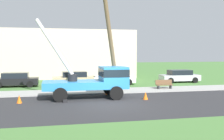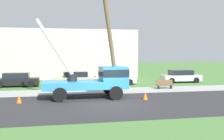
# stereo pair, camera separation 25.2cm
# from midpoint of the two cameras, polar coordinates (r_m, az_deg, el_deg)

# --- Properties ---
(ground_plane) EXTENTS (120.00, 120.00, 0.00)m
(ground_plane) POSITION_cam_midpoint_polar(r_m,az_deg,el_deg) (29.66, -4.68, -2.92)
(ground_plane) COLOR #477538
(road_asphalt) EXTENTS (80.00, 8.86, 0.01)m
(road_asphalt) POSITION_cam_midpoint_polar(r_m,az_deg,el_deg) (17.93, -0.01, -7.28)
(road_asphalt) COLOR #2B2B2D
(road_asphalt) RESTS_ON ground
(sidewalk_strip) EXTENTS (80.00, 2.97, 0.10)m
(sidewalk_strip) POSITION_cam_midpoint_polar(r_m,az_deg,el_deg) (23.67, -2.90, -4.48)
(sidewalk_strip) COLOR #9E9E99
(sidewalk_strip) RESTS_ON ground
(utility_truck) EXTENTS (6.76, 3.20, 5.98)m
(utility_truck) POSITION_cam_midpoint_polar(r_m,az_deg,el_deg) (20.42, -2.99, -1.95)
(utility_truck) COLOR #2D84C6
(utility_truck) RESTS_ON ground
(leaning_utility_pole) EXTENTS (2.27, 2.87, 8.68)m
(leaning_utility_pole) POSITION_cam_midpoint_polar(r_m,az_deg,el_deg) (21.31, -0.00, 6.47)
(leaning_utility_pole) COLOR brown
(leaning_utility_pole) RESTS_ON ground
(traffic_cone_ahead) EXTENTS (0.36, 0.36, 0.56)m
(traffic_cone_ahead) POSITION_cam_midpoint_polar(r_m,az_deg,el_deg) (19.91, 7.37, -5.40)
(traffic_cone_ahead) COLOR orange
(traffic_cone_ahead) RESTS_ON ground
(traffic_cone_behind) EXTENTS (0.36, 0.36, 0.56)m
(traffic_cone_behind) POSITION_cam_midpoint_polar(r_m,az_deg,el_deg) (19.44, -18.62, -5.79)
(traffic_cone_behind) COLOR orange
(traffic_cone_behind) RESTS_ON ground
(traffic_cone_curbside) EXTENTS (0.36, 0.36, 0.56)m
(traffic_cone_curbside) POSITION_cam_midpoint_polar(r_m,az_deg,el_deg) (22.03, -0.55, -4.49)
(traffic_cone_curbside) COLOR orange
(traffic_cone_curbside) RESTS_ON ground
(parked_sedan_black) EXTENTS (4.41, 2.03, 1.42)m
(parked_sedan_black) POSITION_cam_midpoint_polar(r_m,az_deg,el_deg) (28.73, -19.19, -1.90)
(parked_sedan_black) COLOR black
(parked_sedan_black) RESTS_ON ground
(parked_sedan_tan) EXTENTS (4.46, 2.11, 1.42)m
(parked_sedan_tan) POSITION_cam_midpoint_polar(r_m,az_deg,el_deg) (28.70, -7.52, -1.73)
(parked_sedan_tan) COLOR tan
(parked_sedan_tan) RESTS_ON ground
(parked_sedan_white) EXTENTS (4.55, 2.29, 1.42)m
(parked_sedan_white) POSITION_cam_midpoint_polar(r_m,az_deg,el_deg) (29.07, 0.89, -1.63)
(parked_sedan_white) COLOR silver
(parked_sedan_white) RESTS_ON ground
(parked_sedan_silver) EXTENTS (4.44, 2.08, 1.42)m
(parked_sedan_silver) POSITION_cam_midpoint_polar(r_m,az_deg,el_deg) (31.89, 14.48, -1.27)
(parked_sedan_silver) COLOR #B7B7BF
(parked_sedan_silver) RESTS_ON ground
(park_bench) EXTENTS (1.60, 0.45, 0.90)m
(park_bench) POSITION_cam_midpoint_polar(r_m,az_deg,el_deg) (25.40, 11.31, -3.05)
(park_bench) COLOR brown
(park_bench) RESTS_ON ground
(lowrise_building_backdrop) EXTENTS (18.00, 6.00, 6.40)m
(lowrise_building_backdrop) POSITION_cam_midpoint_polar(r_m,az_deg,el_deg) (37.67, -8.92, 3.34)
(lowrise_building_backdrop) COLOR beige
(lowrise_building_backdrop) RESTS_ON ground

